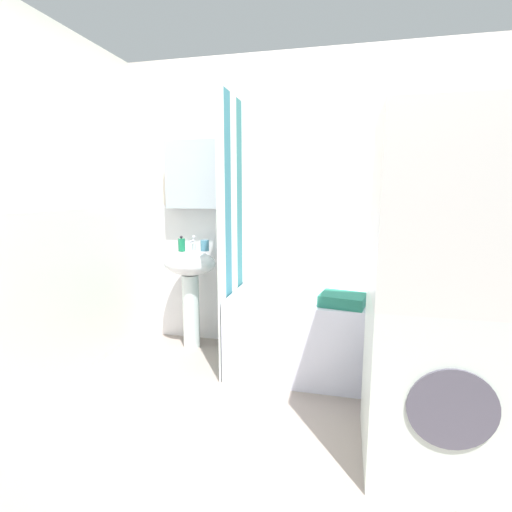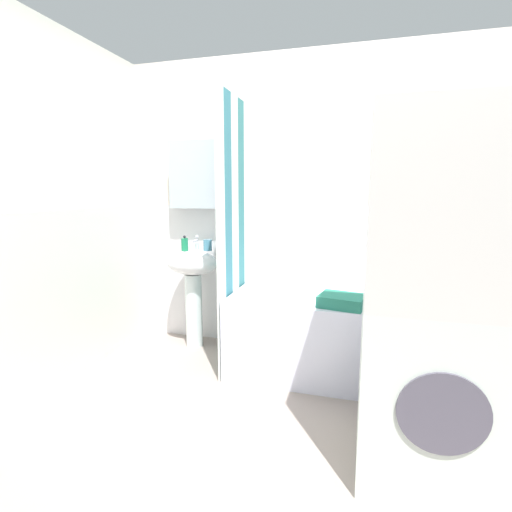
% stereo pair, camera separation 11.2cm
% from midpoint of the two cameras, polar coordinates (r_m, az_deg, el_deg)
% --- Properties ---
extents(ground_plane, '(4.80, 5.60, 0.04)m').
position_cam_midpoint_polar(ground_plane, '(2.34, 2.04, -25.50)').
color(ground_plane, gray).
extents(wall_back_tiled, '(3.60, 0.18, 2.40)m').
position_cam_midpoint_polar(wall_back_tiled, '(3.17, 5.64, 6.24)').
color(wall_back_tiled, white).
rests_on(wall_back_tiled, ground_plane).
extents(wall_left_tiled, '(0.07, 1.81, 2.40)m').
position_cam_midpoint_polar(wall_left_tiled, '(2.95, -27.83, 4.52)').
color(wall_left_tiled, silver).
rests_on(wall_left_tiled, ground_plane).
extents(sink, '(0.44, 0.34, 0.83)m').
position_cam_midpoint_polar(sink, '(3.27, -10.75, -3.18)').
color(sink, white).
rests_on(sink, ground_plane).
extents(faucet, '(0.03, 0.12, 0.12)m').
position_cam_midpoint_polar(faucet, '(3.29, -10.33, 1.92)').
color(faucet, silver).
rests_on(faucet, sink).
extents(soap_dispenser, '(0.06, 0.06, 0.13)m').
position_cam_midpoint_polar(soap_dispenser, '(3.25, -11.99, 1.67)').
color(soap_dispenser, '#1C7F52').
rests_on(soap_dispenser, sink).
extents(toothbrush_cup, '(0.07, 0.07, 0.09)m').
position_cam_midpoint_polar(toothbrush_cup, '(3.23, -8.61, 1.56)').
color(toothbrush_cup, teal).
rests_on(toothbrush_cup, sink).
extents(bathtub, '(1.60, 0.74, 0.58)m').
position_cam_midpoint_polar(bathtub, '(2.92, 11.45, -11.35)').
color(bathtub, white).
rests_on(bathtub, ground_plane).
extents(shower_curtain, '(0.01, 0.74, 2.00)m').
position_cam_midpoint_polar(shower_curtain, '(2.88, -4.46, 3.16)').
color(shower_curtain, white).
rests_on(shower_curtain, ground_plane).
extents(conditioner_bottle, '(0.04, 0.04, 0.15)m').
position_cam_midpoint_polar(conditioner_bottle, '(3.15, 24.67, -3.63)').
color(conditioner_bottle, '#354D9B').
rests_on(conditioner_bottle, bathtub).
extents(shampoo_bottle, '(0.05, 0.05, 0.19)m').
position_cam_midpoint_polar(shampoo_bottle, '(3.15, 22.43, -3.12)').
color(shampoo_bottle, gold).
rests_on(shampoo_bottle, bathtub).
extents(body_wash_bottle, '(0.05, 0.05, 0.23)m').
position_cam_midpoint_polar(body_wash_bottle, '(3.14, 21.35, -2.71)').
color(body_wash_bottle, '#222725').
rests_on(body_wash_bottle, bathtub).
extents(lotion_bottle, '(0.05, 0.05, 0.23)m').
position_cam_midpoint_polar(lotion_bottle, '(3.09, 18.62, -2.77)').
color(lotion_bottle, white).
rests_on(lotion_bottle, bathtub).
extents(towel_folded, '(0.32, 0.28, 0.08)m').
position_cam_midpoint_polar(towel_folded, '(2.59, 11.58, -6.41)').
color(towel_folded, '#267560').
rests_on(towel_folded, bathtub).
extents(washer_dryer_stack, '(0.63, 0.63, 1.67)m').
position_cam_midpoint_polar(washer_dryer_stack, '(1.95, 24.41, -5.74)').
color(washer_dryer_stack, white).
rests_on(washer_dryer_stack, ground_plane).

